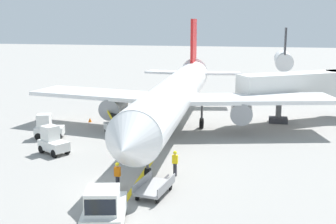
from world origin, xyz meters
name	(u,v)px	position (x,y,z in m)	size (l,w,h in m)	color
ground_plane	(115,189)	(0.00, 0.00, 0.00)	(300.00, 300.00, 0.00)	gray
taxi_line_yellow	(150,163)	(0.84, 5.00, 0.00)	(0.30, 80.00, 0.01)	yellow
airliner	(176,94)	(0.82, 14.49, 3.42)	(28.58, 35.31, 10.10)	white
jet_bridge	(306,85)	(12.66, 21.70, 3.54)	(12.09, 9.11, 4.85)	silver
pushback_tug	(104,209)	(1.18, -4.99, 0.99)	(2.68, 3.94, 2.20)	silver
baggage_tug_near_wing	(53,141)	(-6.98, 5.80, 0.93)	(2.73, 2.31, 2.10)	silver
baggage_tug_by_cargo_door	(48,128)	(-9.44, 9.74, 0.93)	(2.66, 1.90, 2.10)	silver
belt_loader_forward_hold	(117,127)	(-3.91, 11.81, 0.78)	(3.91, 4.80, 2.59)	silver
baggage_cart_loaded	(154,187)	(2.53, -0.41, 0.47)	(1.94, 3.83, 0.94)	#A5A5A8
ground_crew_marshaller	(175,163)	(3.06, 2.91, 0.91)	(0.36, 0.24, 1.70)	#26262D
ground_crew_wing_walker	(117,175)	(0.19, -0.11, 0.91)	(0.36, 0.24, 1.70)	#26262D
safety_cone_nose_right	(90,120)	(-8.24, 16.16, 0.22)	(0.36, 0.36, 0.44)	orange
distant_aircraft_far_left	(283,60)	(11.78, 55.55, 3.22)	(3.00, 10.10, 8.80)	silver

